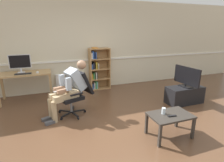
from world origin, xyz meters
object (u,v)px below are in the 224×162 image
Objects in this scene: tv_screen at (187,77)px; spare_remote at (172,116)px; tv_stand at (184,95)px; drinking_glass at (164,111)px; computer_desk at (25,77)px; bookshelf at (98,69)px; computer_mouse at (37,72)px; office_chair at (77,91)px; coffee_table at (170,118)px; imac_monitor at (20,62)px; keyboard at (23,74)px; radiator at (71,82)px; person_seated at (69,87)px.

tv_screen is 5.16× the size of spare_remote.
drinking_glass is at bearing -143.50° from tv_stand.
bookshelf reaches higher than computer_desk.
computer_mouse is 1.39m from office_chair.
drinking_glass is (-0.10, 0.06, 0.12)m from coffee_table.
computer_desk is 12.99× the size of computer_mouse.
imac_monitor reaches higher than tv_stand.
keyboard is at bearing 134.84° from coffee_table.
spare_remote is at bearing -46.17° from keyboard.
tv_screen reaches higher than spare_remote.
bookshelf reaches higher than radiator.
office_chair is (0.82, -1.09, -0.25)m from computer_mouse.
computer_desk is at bearing 62.33° from tv_screen.
bookshelf reaches higher than tv_screen.
spare_remote is (2.58, -2.84, -0.59)m from imac_monitor.
radiator is 1.62m from office_chair.
office_chair is at bearing 133.10° from coffee_table.
office_chair is at bearing -46.79° from computer_desk.
person_seated is (1.05, -1.35, -0.38)m from imac_monitor.
radiator is (-0.85, 0.10, -0.36)m from bookshelf.
office_chair is 1.91m from drinking_glass.
tv_screen is at bearing 64.08° from person_seated.
bookshelf is 0.93m from radiator.
tv_screen is (2.69, -0.38, 0.18)m from office_chair.
computer_mouse is at bearing 47.45° from spare_remote.
tv_stand is at bearing -22.81° from computer_mouse.
coffee_table is at bearing -46.80° from imac_monitor.
person_seated reaches higher than computer_mouse.
bookshelf is 1.70× the size of tv_screen.
spare_remote is at bearing -81.75° from bookshelf.
tv_stand is 1.22× the size of tv_screen.
radiator is (1.29, 0.31, -0.75)m from imac_monitor.
tv_stand is at bearing -23.18° from imac_monitor.
person_seated is at bearing 136.61° from drinking_glass.
computer_mouse is 0.14× the size of coffee_table.
tv_stand is (3.83, -1.59, -0.43)m from computer_desk.
keyboard is 0.29× the size of bookshelf.
computer_mouse is 0.67× the size of spare_remote.
tv_stand is at bearing -37.19° from radiator.
office_chair is (1.14, -1.21, -0.12)m from computer_desk.
office_chair is 8.59× the size of drinking_glass.
coffee_table is (2.60, -2.77, -0.66)m from imac_monitor.
spare_remote is at bearing -47.82° from computer_desk.
tv_stand is 6.28× the size of spare_remote.
office_chair reaches higher than keyboard.
computer_mouse is at bearing -166.69° from bookshelf.
imac_monitor is 0.56× the size of tv_stand.
tv_screen is at bearing -23.17° from imac_monitor.
computer_desk is 0.36m from computer_mouse.
keyboard is (-0.01, -0.14, 0.12)m from computer_desk.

